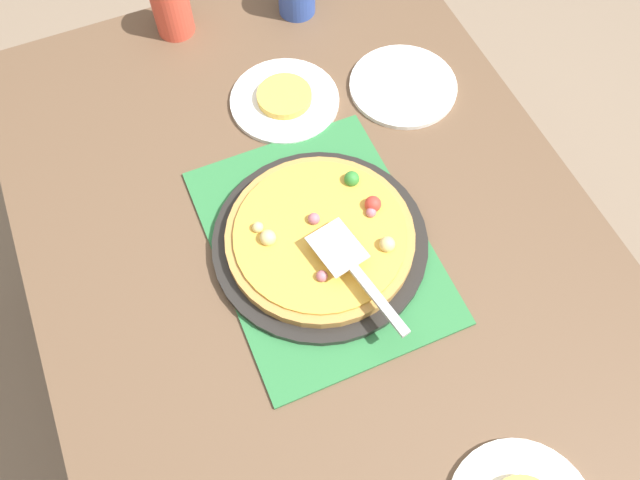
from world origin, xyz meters
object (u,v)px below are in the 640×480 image
plate_far_right (285,101)px  cup_near (171,8)px  pizza_server (354,269)px  pizza (321,236)px  pizza_pan (320,242)px  plate_side (403,86)px  served_slice_right (284,96)px

plate_far_right → cup_near: 0.32m
cup_near → pizza_server: cup_near is taller
pizza → pizza_server: size_ratio=1.41×
pizza_pan → plate_far_right: size_ratio=1.73×
pizza → plate_side: bearing=-47.9°
pizza → cup_near: bearing=7.3°
pizza_server → pizza_pan: bearing=11.5°
pizza → cup_near: 0.62m
served_slice_right → pizza_server: size_ratio=0.47×
served_slice_right → cup_near: cup_near is taller
pizza_pan → pizza_server: pizza_server is taller
pizza_server → cup_near: bearing=7.7°
plate_side → pizza_pan: bearing=132.0°
pizza_pan → plate_side: (0.27, -0.30, -0.01)m
pizza_pan → pizza_server: bearing=-168.5°
plate_far_right → plate_side: size_ratio=1.00×
plate_side → pizza_server: (-0.37, 0.28, 0.07)m
pizza_pan → pizza: bearing=-80.3°
plate_side → pizza_server: 0.47m
pizza_pan → pizza_server: size_ratio=1.62×
plate_side → pizza: bearing=132.1°
pizza → plate_side: (0.27, -0.30, -0.03)m
plate_far_right → cup_near: bearing=26.5°
pizza → served_slice_right: bearing=-10.7°
plate_far_right → cup_near: size_ratio=1.83×
pizza_pan → pizza: (0.00, -0.00, 0.02)m
pizza_pan → pizza_server: 0.11m
pizza_pan → plate_side: 0.40m
plate_far_right → served_slice_right: 0.01m
plate_far_right → cup_near: (0.28, 0.14, 0.06)m
pizza → served_slice_right: 0.34m
pizza → pizza_server: 0.10m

